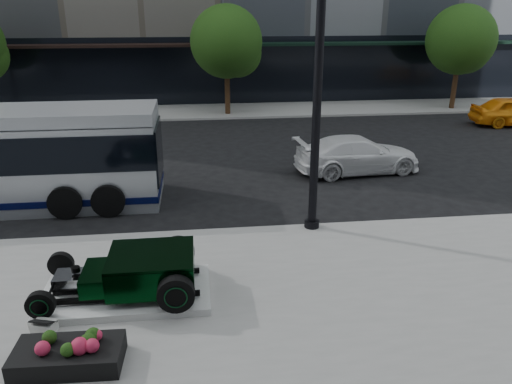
{
  "coord_description": "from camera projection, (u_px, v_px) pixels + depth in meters",
  "views": [
    {
      "loc": [
        -0.72,
        -14.23,
        5.78
      ],
      "look_at": [
        0.73,
        -2.21,
        1.2
      ],
      "focal_mm": 35.0,
      "sensor_mm": 36.0,
      "label": 1
    }
  ],
  "objects": [
    {
      "name": "display_plinth",
      "position": [
        127.0,
        293.0,
        10.27
      ],
      "size": [
        3.4,
        1.8,
        0.15
      ],
      "primitive_type": "cube",
      "color": "silver",
      "rests_on": "sidewalk_near"
    },
    {
      "name": "flower_planter",
      "position": [
        68.0,
        355.0,
        8.26
      ],
      "size": [
        1.8,
        0.95,
        0.57
      ],
      "color": "black",
      "rests_on": "sidewalk_near"
    },
    {
      "name": "street_trees",
      "position": [
        229.0,
        45.0,
        26.27
      ],
      "size": [
        29.8,
        3.8,
        5.7
      ],
      "color": "black",
      "rests_on": "sidewalk_far"
    },
    {
      "name": "lamppost",
      "position": [
        317.0,
        103.0,
        12.32
      ],
      "size": [
        0.4,
        0.4,
        7.26
      ],
      "color": "black",
      "rests_on": "sidewalk_near"
    },
    {
      "name": "hot_rod",
      "position": [
        141.0,
        271.0,
        10.13
      ],
      "size": [
        3.22,
        2.0,
        0.81
      ],
      "color": "black",
      "rests_on": "display_plinth"
    },
    {
      "name": "white_sedan",
      "position": [
        357.0,
        154.0,
        18.07
      ],
      "size": [
        4.74,
        2.35,
        1.32
      ],
      "primitive_type": "imported",
      "rotation": [
        0.0,
        0.0,
        1.68
      ],
      "color": "white",
      "rests_on": "ground"
    },
    {
      "name": "ground",
      "position": [
        224.0,
        204.0,
        15.34
      ],
      "size": [
        120.0,
        120.0,
        0.0
      ],
      "primitive_type": "plane",
      "color": "black",
      "rests_on": "ground"
    },
    {
      "name": "info_plaque",
      "position": [
        44.0,
        327.0,
        9.12
      ],
      "size": [
        0.47,
        0.4,
        0.31
      ],
      "color": "silver",
      "rests_on": "sidewalk_near"
    },
    {
      "name": "sidewalk_far",
      "position": [
        209.0,
        111.0,
        28.32
      ],
      "size": [
        70.0,
        4.0,
        0.12
      ],
      "primitive_type": "cube",
      "color": "gray",
      "rests_on": "ground"
    }
  ]
}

